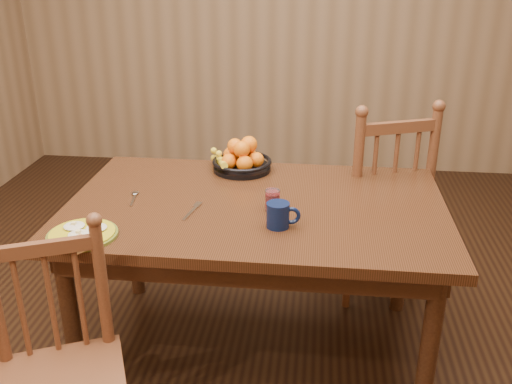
# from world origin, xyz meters

# --- Properties ---
(room) EXTENTS (4.52, 5.02, 2.72)m
(room) POSITION_xyz_m (0.00, 0.00, 1.35)
(room) COLOR black
(room) RESTS_ON ground
(dining_table) EXTENTS (1.60, 1.00, 0.75)m
(dining_table) POSITION_xyz_m (0.00, 0.00, 0.67)
(dining_table) COLOR black
(dining_table) RESTS_ON ground
(chair_far) EXTENTS (0.62, 0.60, 1.06)m
(chair_far) POSITION_xyz_m (0.57, 0.59, 0.52)
(chair_far) COLOR #512D18
(chair_far) RESTS_ON ground
(chair_near) EXTENTS (0.55, 0.54, 0.93)m
(chair_near) POSITION_xyz_m (-0.57, -0.79, 0.45)
(chair_near) COLOR #512D18
(chair_near) RESTS_ON ground
(breakfast_plate) EXTENTS (0.26, 0.31, 0.04)m
(breakfast_plate) POSITION_xyz_m (-0.61, -0.39, 0.76)
(breakfast_plate) COLOR #59601E
(breakfast_plate) RESTS_ON dining_table
(fork) EXTENTS (0.05, 0.18, 0.00)m
(fork) POSITION_xyz_m (-0.25, -0.11, 0.75)
(fork) COLOR silver
(fork) RESTS_ON dining_table
(spoon) EXTENTS (0.04, 0.16, 0.01)m
(spoon) POSITION_xyz_m (-0.54, 0.01, 0.75)
(spoon) COLOR silver
(spoon) RESTS_ON dining_table
(coffee_mug) EXTENTS (0.13, 0.09, 0.10)m
(coffee_mug) POSITION_xyz_m (0.11, -0.22, 0.80)
(coffee_mug) COLOR black
(coffee_mug) RESTS_ON dining_table
(juice_glass) EXTENTS (0.06, 0.06, 0.09)m
(juice_glass) POSITION_xyz_m (0.08, -0.07, 0.79)
(juice_glass) COLOR silver
(juice_glass) RESTS_ON dining_table
(fruit_bowl) EXTENTS (0.32, 0.29, 0.17)m
(fruit_bowl) POSITION_xyz_m (-0.12, 0.38, 0.81)
(fruit_bowl) COLOR black
(fruit_bowl) RESTS_ON dining_table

